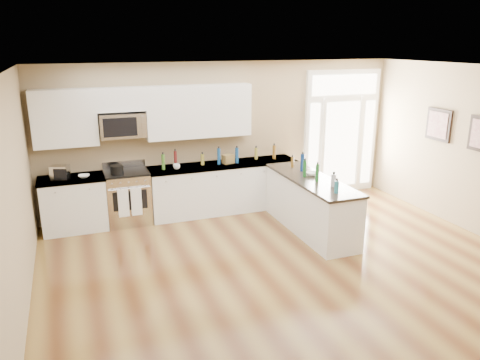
# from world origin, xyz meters

# --- Properties ---
(ground) EXTENTS (8.00, 8.00, 0.00)m
(ground) POSITION_xyz_m (0.00, 0.00, 0.00)
(ground) COLOR #563118
(room_shell) EXTENTS (8.00, 8.00, 8.00)m
(room_shell) POSITION_xyz_m (0.00, 0.00, 1.71)
(room_shell) COLOR #9B8662
(room_shell) RESTS_ON ground
(back_cabinet_left) EXTENTS (1.10, 0.66, 0.94)m
(back_cabinet_left) POSITION_xyz_m (-2.87, 3.69, 0.44)
(back_cabinet_left) COLOR white
(back_cabinet_left) RESTS_ON ground
(back_cabinet_right) EXTENTS (2.85, 0.66, 0.94)m
(back_cabinet_right) POSITION_xyz_m (-0.16, 3.69, 0.44)
(back_cabinet_right) COLOR white
(back_cabinet_right) RESTS_ON ground
(peninsula_cabinet) EXTENTS (0.69, 2.32, 0.94)m
(peninsula_cabinet) POSITION_xyz_m (0.93, 2.24, 0.43)
(peninsula_cabinet) COLOR white
(peninsula_cabinet) RESTS_ON ground
(upper_cabinet_left) EXTENTS (1.04, 0.33, 0.95)m
(upper_cabinet_left) POSITION_xyz_m (-2.88, 3.83, 1.93)
(upper_cabinet_left) COLOR white
(upper_cabinet_left) RESTS_ON room_shell
(upper_cabinet_right) EXTENTS (1.94, 0.33, 0.95)m
(upper_cabinet_right) POSITION_xyz_m (-0.57, 3.83, 1.93)
(upper_cabinet_right) COLOR white
(upper_cabinet_right) RESTS_ON room_shell
(upper_cabinet_short) EXTENTS (0.82, 0.33, 0.40)m
(upper_cabinet_short) POSITION_xyz_m (-1.95, 3.83, 2.20)
(upper_cabinet_short) COLOR white
(upper_cabinet_short) RESTS_ON room_shell
(microwave) EXTENTS (0.78, 0.41, 0.42)m
(microwave) POSITION_xyz_m (-1.95, 3.80, 1.76)
(microwave) COLOR silver
(microwave) RESTS_ON room_shell
(entry_door) EXTENTS (1.70, 0.10, 2.60)m
(entry_door) POSITION_xyz_m (2.55, 3.95, 1.30)
(entry_door) COLOR white
(entry_door) RESTS_ON ground
(wall_art_near) EXTENTS (0.05, 0.58, 0.58)m
(wall_art_near) POSITION_xyz_m (3.47, 2.20, 1.70)
(wall_art_near) COLOR black
(wall_art_near) RESTS_ON room_shell
(kitchen_range) EXTENTS (0.76, 0.68, 1.08)m
(kitchen_range) POSITION_xyz_m (-1.96, 3.69, 0.48)
(kitchen_range) COLOR silver
(kitchen_range) RESTS_ON ground
(stockpot) EXTENTS (0.24, 0.24, 0.17)m
(stockpot) POSITION_xyz_m (-2.12, 3.59, 1.04)
(stockpot) COLOR black
(stockpot) RESTS_ON kitchen_range
(toaster_oven) EXTENTS (0.33, 0.30, 0.23)m
(toaster_oven) POSITION_xyz_m (-3.04, 3.64, 1.06)
(toaster_oven) COLOR silver
(toaster_oven) RESTS_ON back_cabinet_left
(cardboard_box) EXTENTS (0.24, 0.20, 0.17)m
(cardboard_box) POSITION_xyz_m (-0.06, 3.67, 1.02)
(cardboard_box) COLOR brown
(cardboard_box) RESTS_ON back_cabinet_right
(bowl_left) EXTENTS (0.20, 0.20, 0.05)m
(bowl_left) POSITION_xyz_m (-2.66, 3.61, 0.96)
(bowl_left) COLOR white
(bowl_left) RESTS_ON back_cabinet_left
(bowl_peninsula) EXTENTS (0.26, 0.26, 0.06)m
(bowl_peninsula) POSITION_xyz_m (1.00, 2.38, 0.97)
(bowl_peninsula) COLOR white
(bowl_peninsula) RESTS_ON peninsula_cabinet
(cup_counter) EXTENTS (0.14, 0.14, 0.10)m
(cup_counter) POSITION_xyz_m (-1.07, 3.60, 0.99)
(cup_counter) COLOR white
(cup_counter) RESTS_ON back_cabinet_right
(counter_bottles) EXTENTS (2.39, 2.45, 0.31)m
(counter_bottles) POSITION_xyz_m (0.35, 2.99, 1.07)
(counter_bottles) COLOR #19591E
(counter_bottles) RESTS_ON back_cabinet_right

